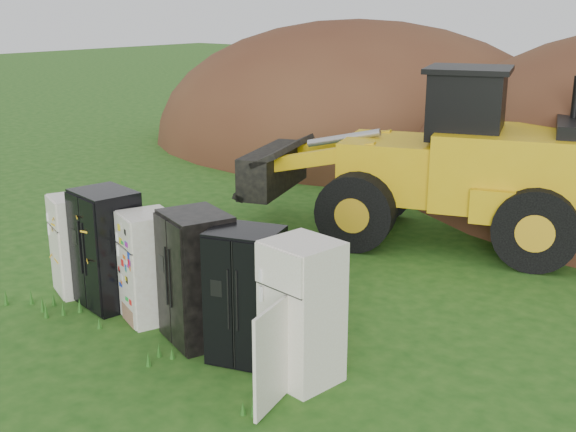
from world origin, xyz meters
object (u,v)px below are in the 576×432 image
(fridge_black_right, at_px, (246,295))
(fridge_black_side, at_px, (107,249))
(fridge_dark_mid, at_px, (197,278))
(fridge_sticker, at_px, (149,267))
(wheel_loader, at_px, (419,154))
(fridge_leftmost, at_px, (77,244))
(fridge_open_door, at_px, (302,312))

(fridge_black_right, bearing_deg, fridge_black_side, 161.99)
(fridge_dark_mid, bearing_deg, fridge_sticker, -162.52)
(fridge_black_side, bearing_deg, wheel_loader, 81.00)
(fridge_black_side, relative_size, wheel_loader, 0.26)
(fridge_leftmost, height_order, wheel_loader, wheel_loader)
(fridge_leftmost, xyz_separation_m, fridge_black_side, (0.84, -0.03, 0.11))
(fridge_dark_mid, bearing_deg, fridge_black_right, 20.78)
(fridge_black_side, bearing_deg, fridge_leftmost, -171.86)
(wheel_loader, bearing_deg, fridge_black_side, -127.92)
(fridge_open_door, height_order, wheel_loader, wheel_loader)
(fridge_open_door, relative_size, wheel_loader, 0.26)
(fridge_open_door, distance_m, wheel_loader, 6.48)
(fridge_sticker, relative_size, fridge_black_right, 0.92)
(fridge_leftmost, bearing_deg, fridge_black_side, 19.35)
(fridge_open_door, bearing_deg, fridge_leftmost, -172.56)
(fridge_black_side, relative_size, fridge_black_right, 1.03)
(fridge_black_side, relative_size, fridge_sticker, 1.11)
(fridge_dark_mid, bearing_deg, wheel_loader, 109.11)
(fridge_leftmost, bearing_deg, fridge_black_right, 20.72)
(fridge_leftmost, relative_size, fridge_black_side, 0.88)
(fridge_sticker, bearing_deg, fridge_open_door, 20.56)
(fridge_black_right, xyz_separation_m, fridge_open_door, (0.95, -0.00, 0.02))
(fridge_black_right, distance_m, fridge_open_door, 0.95)
(fridge_sticker, relative_size, fridge_dark_mid, 0.89)
(fridge_black_side, height_order, wheel_loader, wheel_loader)
(fridge_leftmost, xyz_separation_m, fridge_dark_mid, (2.88, -0.06, 0.12))
(fridge_sticker, xyz_separation_m, fridge_black_right, (1.99, -0.04, 0.07))
(fridge_dark_mid, relative_size, wheel_loader, 0.26)
(fridge_sticker, xyz_separation_m, wheel_loader, (1.18, 6.14, 0.91))
(fridge_dark_mid, height_order, wheel_loader, wheel_loader)
(fridge_black_right, bearing_deg, fridge_leftmost, 161.61)
(fridge_leftmost, xyz_separation_m, fridge_sticker, (1.80, -0.01, 0.02))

